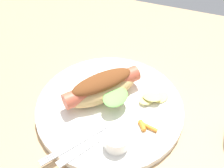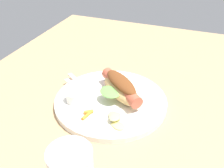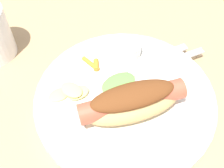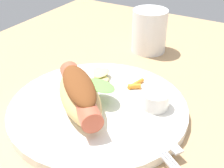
{
  "view_description": "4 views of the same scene",
  "coord_description": "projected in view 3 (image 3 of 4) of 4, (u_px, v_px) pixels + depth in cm",
  "views": [
    {
      "loc": [
        -18.34,
        40.82,
        53.77
      ],
      "look_at": [
        -3.62,
        -3.04,
        6.49
      ],
      "focal_mm": 52.89,
      "sensor_mm": 36.0,
      "label": 1
    },
    {
      "loc": [
        -57.06,
        -22.1,
        44.14
      ],
      "look_at": [
        -2.35,
        -1.13,
        5.63
      ],
      "focal_mm": 41.57,
      "sensor_mm": 36.0,
      "label": 2
    },
    {
      "loc": [
        8.85,
        -26.15,
        41.9
      ],
      "look_at": [
        -5.37,
        -2.73,
        5.62
      ],
      "focal_mm": 46.36,
      "sensor_mm": 36.0,
      "label": 3
    },
    {
      "loc": [
        31.99,
        22.38,
        31.98
      ],
      "look_at": [
        -5.41,
        0.52,
        5.39
      ],
      "focal_mm": 48.81,
      "sensor_mm": 36.0,
      "label": 4
    }
  ],
  "objects": [
    {
      "name": "chips_pile",
      "position": [
        70.0,
        92.0,
        0.49
      ],
      "size": [
        6.8,
        6.46,
        1.69
      ],
      "color": "#D8CE75",
      "rests_on": "plate"
    },
    {
      "name": "carrot_garnish",
      "position": [
        93.0,
        64.0,
        0.53
      ],
      "size": [
        4.18,
        2.5,
        0.96
      ],
      "color": "orange",
      "rests_on": "plate"
    },
    {
      "name": "hot_dog",
      "position": [
        132.0,
        101.0,
        0.45
      ],
      "size": [
        15.11,
        15.96,
        5.85
      ],
      "rotation": [
        0.0,
        0.0,
        0.85
      ],
      "color": "tan",
      "rests_on": "plate"
    },
    {
      "name": "ground_plane",
      "position": [
        146.0,
        109.0,
        0.5
      ],
      "size": [
        120.0,
        90.0,
        1.8
      ],
      "primitive_type": "cube",
      "color": "tan"
    },
    {
      "name": "plate",
      "position": [
        125.0,
        99.0,
        0.5
      ],
      "size": [
        30.73,
        30.73,
        1.6
      ],
      "primitive_type": "cylinder",
      "color": "white",
      "rests_on": "ground_plane"
    },
    {
      "name": "fork",
      "position": [
        167.0,
        62.0,
        0.53
      ],
      "size": [
        9.64,
        12.94,
        0.4
      ],
      "rotation": [
        0.0,
        0.0,
        0.96
      ],
      "color": "silver",
      "rests_on": "plate"
    },
    {
      "name": "sauce_ramekin",
      "position": [
        128.0,
        49.0,
        0.54
      ],
      "size": [
        4.66,
        4.66,
        2.82
      ],
      "primitive_type": "cylinder",
      "color": "white",
      "rests_on": "plate"
    },
    {
      "name": "knife",
      "position": [
        156.0,
        58.0,
        0.54
      ],
      "size": [
        8.39,
        12.13,
        0.36
      ],
      "primitive_type": "cube",
      "rotation": [
        0.0,
        0.0,
        1.01
      ],
      "color": "silver",
      "rests_on": "plate"
    }
  ]
}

